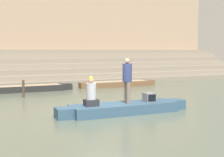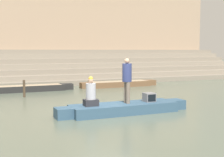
# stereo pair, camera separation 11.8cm
# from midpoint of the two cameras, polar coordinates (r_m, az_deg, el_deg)

# --- Properties ---
(ground_plane) EXTENTS (120.00, 120.00, 0.00)m
(ground_plane) POSITION_cam_midpoint_polar(r_m,az_deg,el_deg) (12.49, -1.10, -6.40)
(ground_plane) COLOR #566051
(ghat_steps) EXTENTS (36.00, 5.57, 2.57)m
(ghat_steps) POSITION_cam_midpoint_polar(r_m,az_deg,el_deg) (25.20, -12.76, 1.42)
(ghat_steps) COLOR gray
(ghat_steps) RESTS_ON ground
(back_wall) EXTENTS (34.20, 1.28, 9.46)m
(back_wall) POSITION_cam_midpoint_polar(r_m,az_deg,el_deg) (27.79, -13.92, 9.54)
(back_wall) COLOR tan
(back_wall) RESTS_ON ground
(rowboat_main) EXTENTS (5.55, 1.36, 0.39)m
(rowboat_main) POSITION_cam_midpoint_polar(r_m,az_deg,el_deg) (12.52, 2.46, -5.39)
(rowboat_main) COLOR #33516B
(rowboat_main) RESTS_ON ground
(person_standing) EXTENTS (0.37, 0.37, 1.80)m
(person_standing) POSITION_cam_midpoint_polar(r_m,az_deg,el_deg) (12.44, 3.03, 0.19)
(person_standing) COLOR #756656
(person_standing) RESTS_ON rowboat_main
(person_rowing) EXTENTS (0.52, 0.41, 1.13)m
(person_rowing) POSITION_cam_midpoint_polar(r_m,az_deg,el_deg) (11.87, -3.62, -2.89)
(person_rowing) COLOR #28282D
(person_rowing) RESTS_ON rowboat_main
(tv_set) EXTENTS (0.43, 0.44, 0.36)m
(tv_set) POSITION_cam_midpoint_polar(r_m,az_deg,el_deg) (12.97, 7.08, -3.42)
(tv_set) COLOR slate
(tv_set) RESTS_ON rowboat_main
(moored_boat_shore) EXTENTS (5.61, 1.12, 0.37)m
(moored_boat_shore) POSITION_cam_midpoint_polar(r_m,az_deg,el_deg) (21.68, 1.49, -0.95)
(moored_boat_shore) COLOR brown
(moored_boat_shore) RESTS_ON ground
(moored_boat_distant) EXTENTS (5.61, 1.12, 0.37)m
(moored_boat_distant) POSITION_cam_midpoint_polar(r_m,az_deg,el_deg) (19.81, -14.95, -1.70)
(moored_boat_distant) COLOR black
(moored_boat_distant) RESTS_ON ground
(mooring_post) EXTENTS (0.13, 0.13, 0.92)m
(mooring_post) POSITION_cam_midpoint_polar(r_m,az_deg,el_deg) (17.34, -15.58, -1.79)
(mooring_post) COLOR #473828
(mooring_post) RESTS_ON ground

